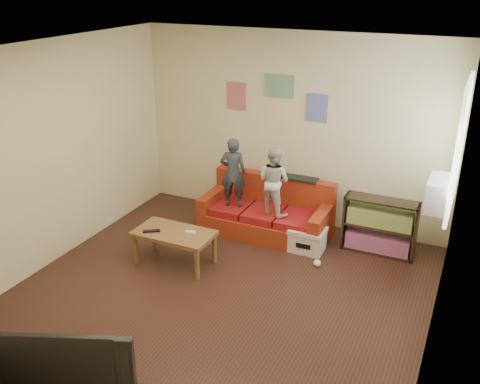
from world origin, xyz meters
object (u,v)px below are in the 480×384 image
at_px(child_b, 274,181).
at_px(bookshelf, 379,229).
at_px(television, 63,362).
at_px(child_a, 233,173).
at_px(sofa, 267,214).
at_px(coffee_table, 174,236).
at_px(file_box, 307,239).

relative_size(child_b, bookshelf, 1.01).
xyz_separation_m(bookshelf, television, (-1.50, -4.08, 0.44)).
relative_size(child_a, television, 0.87).
distance_m(sofa, child_a, 0.77).
xyz_separation_m(child_a, coffee_table, (-0.25, -1.16, -0.49)).
height_order(child_b, television, child_b).
height_order(child_a, file_box, child_a).
relative_size(file_box, television, 0.40).
bearing_deg(file_box, television, -100.07).
height_order(child_a, coffee_table, child_a).
bearing_deg(coffee_table, sofa, 62.00).
distance_m(sofa, child_b, 0.62).
relative_size(bookshelf, television, 0.82).
xyz_separation_m(child_b, coffee_table, (-0.85, -1.16, -0.47)).
relative_size(sofa, coffee_table, 1.82).
xyz_separation_m(child_a, television, (0.48, -3.86, -0.09)).
height_order(sofa, bookshelf, sofa).
height_order(coffee_table, file_box, coffee_table).
relative_size(child_a, child_b, 1.04).
bearing_deg(child_b, television, 104.02).
bearing_deg(child_b, child_a, 15.74).
xyz_separation_m(child_b, bookshelf, (1.39, 0.22, -0.51)).
bearing_deg(child_b, sofa, -31.56).
height_order(child_a, child_b, child_a).
relative_size(child_b, coffee_table, 0.96).
relative_size(bookshelf, file_box, 2.03).
xyz_separation_m(child_a, bookshelf, (1.99, 0.22, -0.53)).
xyz_separation_m(coffee_table, bookshelf, (2.24, 1.38, -0.05)).
relative_size(sofa, file_box, 3.89).
bearing_deg(coffee_table, child_a, 77.86).
bearing_deg(child_b, coffee_table, 69.48).
distance_m(coffee_table, television, 2.83).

